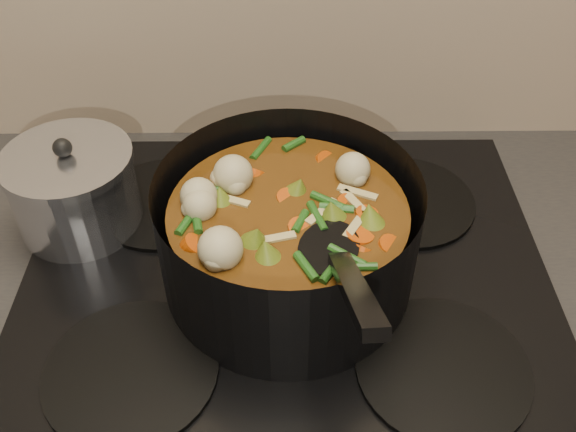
{
  "coord_description": "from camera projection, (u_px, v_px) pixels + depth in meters",
  "views": [
    {
      "loc": [
        -0.0,
        1.43,
        1.5
      ],
      "look_at": [
        0.0,
        1.93,
        1.03
      ],
      "focal_mm": 40.0,
      "sensor_mm": 36.0,
      "label": 1
    }
  ],
  "objects": [
    {
      "name": "stovetop",
      "position": [
        286.0,
        281.0,
        0.76
      ],
      "size": [
        0.62,
        0.54,
        0.03
      ],
      "color": "black",
      "rests_on": "counter"
    },
    {
      "name": "stockpot",
      "position": [
        288.0,
        238.0,
        0.71
      ],
      "size": [
        0.32,
        0.4,
        0.21
      ],
      "rotation": [
        0.0,
        0.0,
        -0.13
      ],
      "color": "black",
      "rests_on": "stovetop"
    },
    {
      "name": "saucepan",
      "position": [
        75.0,
        189.0,
        0.79
      ],
      "size": [
        0.16,
        0.16,
        0.13
      ],
      "rotation": [
        0.0,
        0.0,
        -0.33
      ],
      "color": "silver",
      "rests_on": "stovetop"
    }
  ]
}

